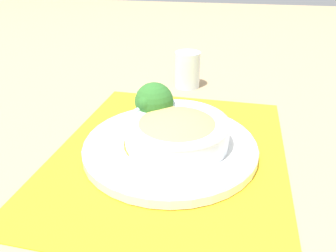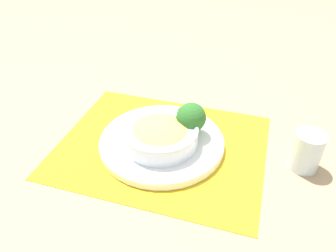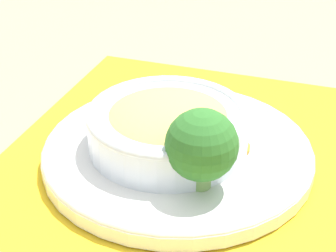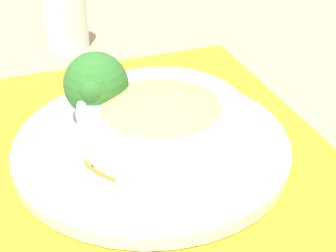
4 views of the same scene
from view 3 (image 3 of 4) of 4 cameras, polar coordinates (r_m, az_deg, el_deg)
ground_plane at (r=0.65m, az=0.96°, el=-3.68°), size 4.00×4.00×0.00m
placemat at (r=0.65m, az=0.97°, el=-3.53°), size 0.51×0.41×0.00m
plate at (r=0.64m, az=0.98°, el=-2.56°), size 0.31×0.31×0.02m
bowl at (r=0.63m, az=-0.13°, el=-0.09°), size 0.18×0.18×0.05m
broccoli_floret at (r=0.55m, az=3.49°, el=-1.93°), size 0.07×0.07×0.09m
carrot_slice_near at (r=0.64m, az=6.29°, el=-2.14°), size 0.05×0.05×0.01m
carrot_slice_middle at (r=0.65m, az=6.12°, el=-1.52°), size 0.05×0.05×0.01m
carrot_slice_far at (r=0.66m, az=5.71°, el=-0.95°), size 0.05×0.05×0.01m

